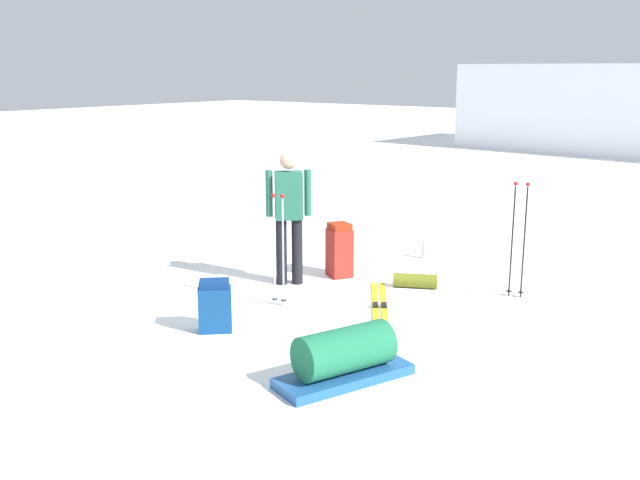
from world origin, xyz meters
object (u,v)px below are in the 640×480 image
Objects in this scene: backpack_bright at (339,250)px; ski_poles_planted_far at (278,244)px; sleeping_mat_rolled at (415,281)px; thermos_bottle at (424,249)px; gear_sled at (344,357)px; ski_poles_planted_near at (519,234)px; skier_standing at (289,211)px; backpack_large_dark at (215,306)px; ski_pair_near at (380,307)px.

ski_poles_planted_far reaches higher than backpack_bright.
thermos_bottle is at bearing 115.32° from sleeping_mat_rolled.
gear_sled is (1.98, -2.64, -0.13)m from backpack_bright.
backpack_bright is 2.32m from ski_poles_planted_near.
gear_sled is (2.29, -1.98, -0.73)m from skier_standing.
ski_poles_planted_far is (-0.03, 1.06, 0.46)m from backpack_large_dark.
skier_standing is at bearing -114.95° from backpack_bright.
ski_poles_planted_near is at bearing -27.59° from thermos_bottle.
ski_poles_planted_far is at bearing 145.67° from gear_sled.
backpack_large_dark is at bearing -85.91° from backpack_bright.
backpack_large_dark is at bearing -93.56° from thermos_bottle.
sleeping_mat_rolled is (1.37, 0.83, -0.86)m from skier_standing.
backpack_large_dark is 3.69m from ski_poles_planted_near.
backpack_bright is (-0.18, 2.45, 0.08)m from backpack_large_dark.
ski_poles_planted_near is at bearing 43.78° from ski_poles_planted_far.
sleeping_mat_rolled is (0.92, 1.56, -0.64)m from ski_poles_planted_far.
sleeping_mat_rolled is (-1.14, -0.42, -0.69)m from ski_poles_planted_near.
thermos_bottle is (-0.72, 2.29, 0.12)m from ski_pair_near.
backpack_large_dark is 0.40× the size of ski_poles_planted_near.
ski_poles_planted_near is (1.07, 1.36, 0.76)m from ski_pair_near.
skier_standing is 3.05× the size of backpack_large_dark.
ski_poles_planted_near is 5.40× the size of thermos_bottle.
ski_pair_near is 1.96m from backpack_large_dark.
skier_standing reaches higher than ski_pair_near.
backpack_large_dark is 0.42× the size of ski_poles_planted_far.
backpack_bright reaches higher than gear_sled.
skier_standing is 3.09× the size of sleeping_mat_rolled.
backpack_bright is at bearing 146.01° from ski_pair_near.
ski_pair_near is 1.38m from ski_poles_planted_far.
skier_standing is 3.11m from gear_sled.
backpack_bright is 2.78× the size of thermos_bottle.
backpack_bright is 1.31× the size of sleeping_mat_rolled.
ski_poles_planted_near is 1.40m from sleeping_mat_rolled.
sleeping_mat_rolled is at bearing 108.06° from gear_sled.
backpack_bright is at bearing 95.79° from ski_poles_planted_far.
backpack_large_dark is (-0.96, -1.69, 0.26)m from ski_pair_near.
skier_standing reaches higher than backpack_large_dark.
ski_poles_planted_far is 2.28m from gear_sled.
ski_poles_planted_far is 5.08× the size of thermos_bottle.
ski_poles_planted_far is 1.92m from sleeping_mat_rolled.
ski_poles_planted_near is (2.51, 1.25, -0.18)m from skier_standing.
ski_poles_planted_near reaches higher than sleeping_mat_rolled.
backpack_bright reaches higher than backpack_large_dark.
gear_sled is at bearing -65.87° from ski_pair_near.
thermos_bottle is at bearing 110.50° from gear_sled.
ski_pair_near is 0.94m from sleeping_mat_rolled.
gear_sled is at bearing -6.05° from backpack_large_dark.
gear_sled is at bearing -69.50° from thermos_bottle.
ski_poles_planted_near reaches higher than ski_poles_planted_far.
backpack_large_dark is 3.98m from thermos_bottle.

